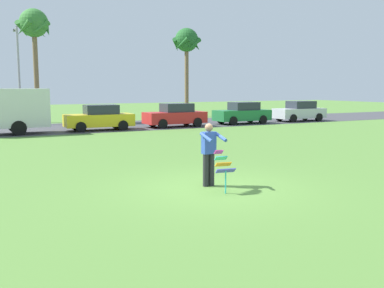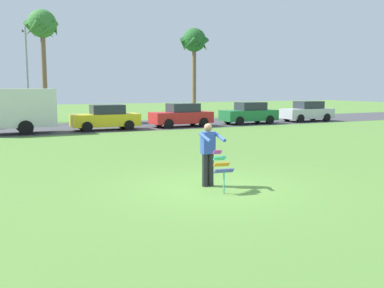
{
  "view_description": "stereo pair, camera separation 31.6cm",
  "coord_description": "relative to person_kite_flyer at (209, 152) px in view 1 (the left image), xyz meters",
  "views": [
    {
      "loc": [
        -5.77,
        -9.96,
        2.71
      ],
      "look_at": [
        -0.02,
        1.25,
        1.05
      ],
      "focal_mm": 40.64,
      "sensor_mm": 36.0,
      "label": 1
    },
    {
      "loc": [
        -5.49,
        -10.1,
        2.71
      ],
      "look_at": [
        -0.02,
        1.25,
        1.05
      ],
      "focal_mm": 40.64,
      "sensor_mm": 36.0,
      "label": 2
    }
  ],
  "objects": [
    {
      "name": "kite_held",
      "position": [
        -0.01,
        -0.76,
        -0.25
      ],
      "size": [
        0.53,
        0.68,
        1.07
      ],
      "color": "#D83399",
      "rests_on": "ground"
    },
    {
      "name": "parked_car_red",
      "position": [
        6.76,
        16.67,
        -0.18
      ],
      "size": [
        4.25,
        1.93,
        1.6
      ],
      "color": "red",
      "rests_on": "ground"
    },
    {
      "name": "streetlight_pole",
      "position": [
        -2.4,
        23.79,
        3.05
      ],
      "size": [
        0.24,
        1.65,
        7.0
      ],
      "color": "#9E9EA3",
      "rests_on": "ground"
    },
    {
      "name": "parked_car_yellow",
      "position": [
        1.5,
        16.67,
        -0.18
      ],
      "size": [
        4.24,
        1.92,
        1.6
      ],
      "color": "yellow",
      "rests_on": "ground"
    },
    {
      "name": "palm_tree_right_near",
      "position": [
        -1.07,
        24.71,
        6.12
      ],
      "size": [
        2.58,
        2.71,
        8.49
      ],
      "color": "brown",
      "rests_on": "ground"
    },
    {
      "name": "person_kite_flyer",
      "position": [
        0.0,
        0.0,
        0.0
      ],
      "size": [
        0.53,
        0.65,
        1.73
      ],
      "color": "#26262B",
      "rests_on": "ground"
    },
    {
      "name": "road_strip",
      "position": [
        0.02,
        19.07,
        -0.95
      ],
      "size": [
        120.0,
        8.0,
        0.01
      ],
      "primitive_type": "cube",
      "color": "#424247",
      "rests_on": "ground"
    },
    {
      "name": "parked_car_green",
      "position": [
        12.24,
        16.67,
        -0.18
      ],
      "size": [
        4.21,
        1.85,
        1.6
      ],
      "color": "#1E7238",
      "rests_on": "ground"
    },
    {
      "name": "palm_tree_centre_far",
      "position": [
        11.99,
        25.44,
        5.63
      ],
      "size": [
        2.58,
        2.71,
        7.95
      ],
      "color": "brown",
      "rests_on": "ground"
    },
    {
      "name": "ground_plane",
      "position": [
        0.02,
        -0.23,
        -0.95
      ],
      "size": [
        120.0,
        120.0,
        0.0
      ],
      "primitive_type": "plane",
      "color": "#568438"
    },
    {
      "name": "parked_car_silver",
      "position": [
        17.69,
        16.67,
        -0.18
      ],
      "size": [
        4.21,
        1.85,
        1.6
      ],
      "color": "silver",
      "rests_on": "ground"
    }
  ]
}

